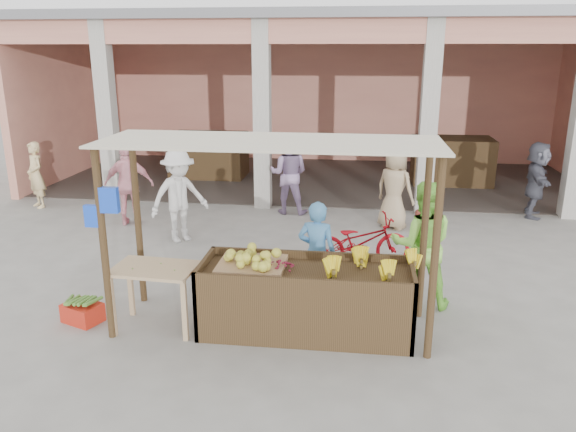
# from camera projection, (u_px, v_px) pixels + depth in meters

# --- Properties ---
(ground) EXTENTS (60.00, 60.00, 0.00)m
(ground) POSITION_uv_depth(u_px,v_px,m) (266.00, 328.00, 7.13)
(ground) COLOR slate
(ground) RESTS_ON ground
(market_building) EXTENTS (14.40, 6.40, 4.20)m
(market_building) POSITION_uv_depth(u_px,v_px,m) (322.00, 76.00, 14.83)
(market_building) COLOR #E08F75
(market_building) RESTS_ON ground
(fruit_stall) EXTENTS (2.60, 0.95, 0.80)m
(fruit_stall) POSITION_uv_depth(u_px,v_px,m) (306.00, 302.00, 6.95)
(fruit_stall) COLOR #45311B
(fruit_stall) RESTS_ON ground
(stall_awning) EXTENTS (4.09, 1.35, 2.39)m
(stall_awning) POSITION_uv_depth(u_px,v_px,m) (264.00, 175.00, 6.62)
(stall_awning) COLOR #45311B
(stall_awning) RESTS_ON ground
(banana_heap) EXTENTS (1.11, 0.60, 0.20)m
(banana_heap) POSITION_uv_depth(u_px,v_px,m) (372.00, 267.00, 6.73)
(banana_heap) COLOR yellow
(banana_heap) RESTS_ON fruit_stall
(melon_tray) EXTENTS (0.82, 0.71, 0.21)m
(melon_tray) POSITION_uv_depth(u_px,v_px,m) (252.00, 260.00, 6.95)
(melon_tray) COLOR #A17A53
(melon_tray) RESTS_ON fruit_stall
(berry_heap) EXTENTS (0.46, 0.38, 0.15)m
(berry_heap) POSITION_uv_depth(u_px,v_px,m) (280.00, 265.00, 6.86)
(berry_heap) COLOR maroon
(berry_heap) RESTS_ON fruit_stall
(side_table) EXTENTS (1.05, 0.74, 0.82)m
(side_table) POSITION_uv_depth(u_px,v_px,m) (155.00, 278.00, 6.97)
(side_table) COLOR tan
(side_table) RESTS_ON ground
(papaya_pile) EXTENTS (0.67, 0.38, 0.19)m
(papaya_pile) POSITION_uv_depth(u_px,v_px,m) (154.00, 260.00, 6.90)
(papaya_pile) COLOR #4B9530
(papaya_pile) RESTS_ON side_table
(red_crate) EXTENTS (0.56, 0.49, 0.25)m
(red_crate) POSITION_uv_depth(u_px,v_px,m) (83.00, 313.00, 7.27)
(red_crate) COLOR red
(red_crate) RESTS_ON ground
(plantain_bundle) EXTENTS (0.38, 0.26, 0.08)m
(plantain_bundle) POSITION_uv_depth(u_px,v_px,m) (81.00, 301.00, 7.23)
(plantain_bundle) COLOR #4E7E2E
(plantain_bundle) RESTS_ON red_crate
(produce_sacks) EXTENTS (0.79, 0.49, 0.60)m
(produce_sacks) POSITION_uv_depth(u_px,v_px,m) (427.00, 203.00, 11.78)
(produce_sacks) COLOR maroon
(produce_sacks) RESTS_ON ground
(vendor_blue) EXTENTS (0.66, 0.53, 1.57)m
(vendor_blue) POSITION_uv_depth(u_px,v_px,m) (317.00, 250.00, 7.62)
(vendor_blue) COLOR #4787C2
(vendor_blue) RESTS_ON ground
(vendor_green) EXTENTS (0.89, 0.52, 1.85)m
(vendor_green) POSITION_uv_depth(u_px,v_px,m) (422.00, 241.00, 7.54)
(vendor_green) COLOR #8ADD4A
(vendor_green) RESTS_ON ground
(motorcycle) EXTENTS (1.00, 1.81, 0.90)m
(motorcycle) POSITION_uv_depth(u_px,v_px,m) (360.00, 241.00, 9.01)
(motorcycle) COLOR #A60913
(motorcycle) RESTS_ON ground
(shopper_a) EXTENTS (1.27, 1.22, 1.83)m
(shopper_a) POSITION_uv_depth(u_px,v_px,m) (179.00, 193.00, 10.11)
(shopper_a) COLOR silver
(shopper_a) RESTS_ON ground
(shopper_b) EXTENTS (1.12, 0.76, 1.75)m
(shopper_b) POSITION_uv_depth(u_px,v_px,m) (129.00, 182.00, 11.11)
(shopper_b) COLOR pink
(shopper_b) RESTS_ON ground
(shopper_c) EXTENTS (1.03, 0.94, 1.78)m
(shopper_c) POSITION_uv_depth(u_px,v_px,m) (395.00, 184.00, 10.87)
(shopper_c) COLOR tan
(shopper_c) RESTS_ON ground
(shopper_d) EXTENTS (0.98, 1.65, 1.67)m
(shopper_d) POSITION_uv_depth(u_px,v_px,m) (537.00, 178.00, 11.64)
(shopper_d) COLOR #4D4D5A
(shopper_d) RESTS_ON ground
(shopper_e) EXTENTS (0.71, 0.68, 1.52)m
(shopper_e) POSITION_uv_depth(u_px,v_px,m) (36.00, 174.00, 12.37)
(shopper_e) COLOR #DDBD80
(shopper_e) RESTS_ON ground
(shopper_f) EXTENTS (0.96, 0.60, 1.88)m
(shopper_f) POSITION_uv_depth(u_px,v_px,m) (289.00, 170.00, 11.88)
(shopper_f) COLOR #9579A3
(shopper_f) RESTS_ON ground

